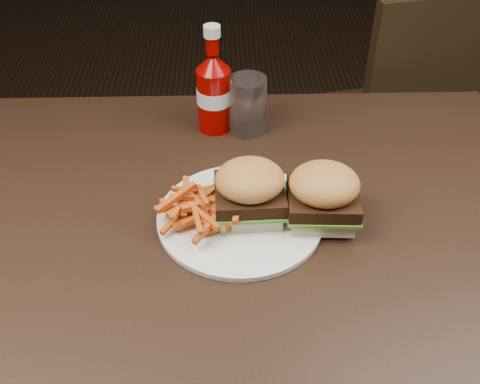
{
  "coord_description": "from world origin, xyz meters",
  "views": [
    {
      "loc": [
        0.05,
        -0.66,
        1.36
      ],
      "look_at": [
        0.07,
        0.01,
        0.8
      ],
      "focal_mm": 42.0,
      "sensor_mm": 36.0,
      "label": 1
    }
  ],
  "objects_px": {
    "plate": "(240,217)",
    "ketchup_bottle": "(214,101)",
    "chair_far": "(393,132)",
    "dining_table": "(198,231)",
    "tumbler": "(248,105)"
  },
  "relations": [
    {
      "from": "plate",
      "to": "ketchup_bottle",
      "type": "bearing_deg",
      "value": 98.77
    },
    {
      "from": "dining_table",
      "to": "plate",
      "type": "bearing_deg",
      "value": 2.07
    },
    {
      "from": "plate",
      "to": "ketchup_bottle",
      "type": "height_order",
      "value": "ketchup_bottle"
    },
    {
      "from": "plate",
      "to": "tumbler",
      "type": "height_order",
      "value": "tumbler"
    },
    {
      "from": "chair_far",
      "to": "ketchup_bottle",
      "type": "bearing_deg",
      "value": 29.12
    },
    {
      "from": "dining_table",
      "to": "tumbler",
      "type": "xyz_separation_m",
      "value": [
        0.09,
        0.27,
        0.08
      ]
    },
    {
      "from": "dining_table",
      "to": "chair_far",
      "type": "height_order",
      "value": "dining_table"
    },
    {
      "from": "dining_table",
      "to": "chair_far",
      "type": "distance_m",
      "value": 0.96
    },
    {
      "from": "dining_table",
      "to": "chair_far",
      "type": "bearing_deg",
      "value": 52.87
    },
    {
      "from": "chair_far",
      "to": "ketchup_bottle",
      "type": "xyz_separation_m",
      "value": [
        -0.52,
        -0.45,
        0.38
      ]
    },
    {
      "from": "chair_far",
      "to": "tumbler",
      "type": "xyz_separation_m",
      "value": [
        -0.46,
        -0.46,
        0.38
      ]
    },
    {
      "from": "ketchup_bottle",
      "to": "tumbler",
      "type": "xyz_separation_m",
      "value": [
        0.06,
        -0.01,
        -0.01
      ]
    },
    {
      "from": "dining_table",
      "to": "tumbler",
      "type": "height_order",
      "value": "tumbler"
    },
    {
      "from": "plate",
      "to": "chair_far",
      "type": "bearing_deg",
      "value": 56.45
    },
    {
      "from": "plate",
      "to": "ketchup_bottle",
      "type": "xyz_separation_m",
      "value": [
        -0.04,
        0.27,
        0.06
      ]
    }
  ]
}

